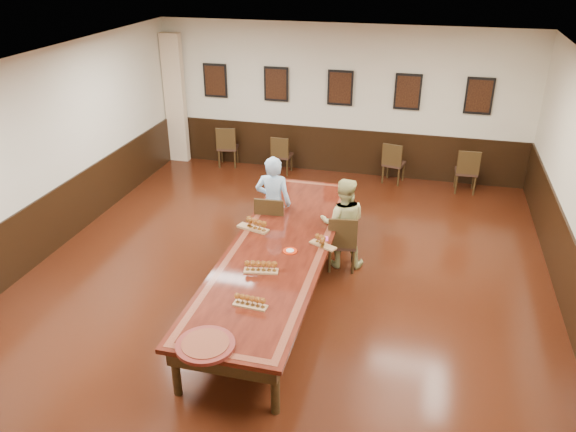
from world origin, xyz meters
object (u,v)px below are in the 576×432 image
(spare_chair_a, at_px, (228,146))
(carved_platter, at_px, (205,345))
(person_man, at_px, (273,203))
(spare_chair_d, at_px, (466,170))
(conference_table, at_px, (279,255))
(chair_man, at_px, (272,223))
(spare_chair_b, at_px, (282,154))
(spare_chair_c, at_px, (394,162))
(chair_woman, at_px, (342,241))
(person_woman, at_px, (343,223))

(spare_chair_a, height_order, carved_platter, spare_chair_a)
(person_man, bearing_deg, spare_chair_d, -137.65)
(person_man, distance_m, conference_table, 1.37)
(chair_man, relative_size, carved_platter, 1.31)
(spare_chair_b, height_order, conference_table, spare_chair_b)
(spare_chair_b, distance_m, spare_chair_c, 2.45)
(spare_chair_a, bearing_deg, spare_chair_c, 169.00)
(chair_man, height_order, carved_platter, chair_man)
(chair_man, distance_m, person_man, 0.32)
(chair_woman, relative_size, carved_platter, 1.22)
(conference_table, bearing_deg, person_woman, 53.00)
(conference_table, relative_size, carved_platter, 6.46)
(spare_chair_a, relative_size, spare_chair_b, 1.10)
(chair_man, xyz_separation_m, spare_chair_a, (-2.06, 3.58, -0.04))
(spare_chair_d, relative_size, person_woman, 0.64)
(person_man, xyz_separation_m, person_woman, (1.20, -0.28, -0.07))
(chair_woman, xyz_separation_m, carved_platter, (-0.96, -3.23, 0.30))
(person_man, bearing_deg, carved_platter, 90.81)
(chair_woman, relative_size, person_woman, 0.64)
(chair_man, height_order, chair_woman, chair_man)
(spare_chair_d, distance_m, person_woman, 4.06)
(spare_chair_b, bearing_deg, chair_man, 104.78)
(spare_chair_c, xyz_separation_m, person_man, (-1.71, -3.39, 0.36))
(carved_platter, bearing_deg, chair_woman, 73.38)
(spare_chair_c, bearing_deg, chair_man, 77.02)
(spare_chair_c, xyz_separation_m, carved_platter, (-1.46, -7.00, 0.32))
(chair_man, relative_size, conference_table, 0.20)
(spare_chair_a, bearing_deg, conference_table, 107.96)
(chair_man, relative_size, spare_chair_b, 1.18)
(spare_chair_d, height_order, person_woman, person_woman)
(chair_man, height_order, spare_chair_b, chair_man)
(person_woman, bearing_deg, spare_chair_c, -106.55)
(spare_chair_a, bearing_deg, chair_woman, 120.56)
(person_man, height_order, conference_table, person_man)
(person_woman, xyz_separation_m, conference_table, (-0.75, -1.00, -0.12))
(spare_chair_a, height_order, spare_chair_b, spare_chair_a)
(chair_man, height_order, person_man, person_man)
(spare_chair_d, height_order, conference_table, spare_chair_d)
(spare_chair_b, xyz_separation_m, person_woman, (1.94, -3.62, 0.31))
(spare_chair_a, xyz_separation_m, spare_chair_d, (5.25, -0.22, -0.00))
(spare_chair_d, xyz_separation_m, conference_table, (-2.74, -4.53, 0.14))
(chair_man, height_order, spare_chair_d, chair_man)
(chair_man, xyz_separation_m, conference_table, (0.44, -1.17, 0.10))
(chair_man, relative_size, spare_chair_d, 1.08)
(chair_man, distance_m, chair_woman, 1.24)
(spare_chair_b, bearing_deg, spare_chair_a, -2.81)
(chair_man, distance_m, spare_chair_b, 3.53)
(spare_chair_a, distance_m, spare_chair_b, 1.33)
(person_man, xyz_separation_m, conference_table, (0.45, -1.28, -0.20))
(spare_chair_b, bearing_deg, spare_chair_c, -176.25)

